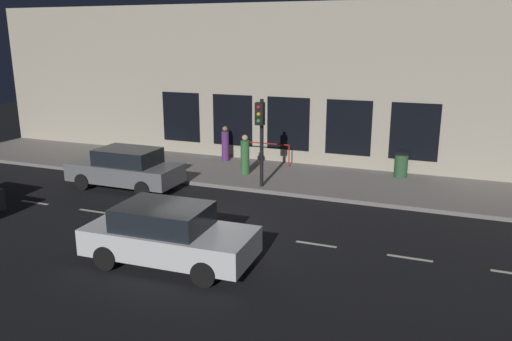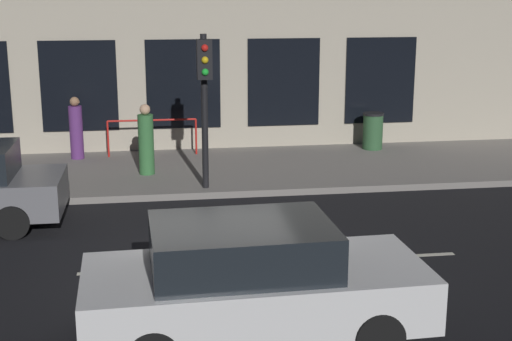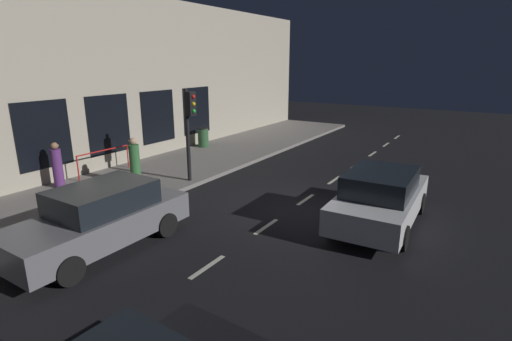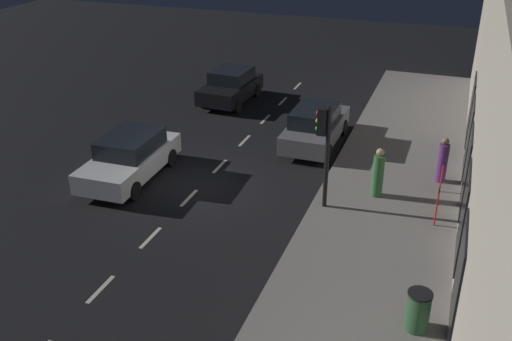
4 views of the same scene
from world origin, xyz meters
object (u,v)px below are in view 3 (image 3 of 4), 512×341
traffic_light (189,119)px  trash_bin (203,137)px  parked_car_1 (100,218)px  pedestrian_0 (57,167)px  parked_car_0 (380,197)px  pedestrian_1 (135,162)px

traffic_light → trash_bin: traffic_light is taller
parked_car_1 → trash_bin: size_ratio=4.43×
pedestrian_0 → parked_car_0: bearing=51.7°
pedestrian_0 → trash_bin: pedestrian_0 is taller
traffic_light → pedestrian_0: traffic_light is taller
parked_car_1 → pedestrian_1: 4.88m
traffic_light → parked_car_1: size_ratio=0.76×
traffic_light → parked_car_1: 5.55m
parked_car_1 → trash_bin: 11.13m
parked_car_0 → trash_bin: bearing=153.3°
parked_car_1 → pedestrian_1: pedestrian_1 is taller
parked_car_0 → parked_car_1: (5.39, 5.11, -0.00)m
pedestrian_1 → trash_bin: size_ratio=1.67×
traffic_light → trash_bin: bearing=-54.6°
parked_car_0 → parked_car_1: bearing=-138.2°
trash_bin → pedestrian_0: bearing=90.0°
parked_car_1 → trash_bin: (4.99, -9.95, -0.14)m
trash_bin → parked_car_1: bearing=116.6°
parked_car_0 → traffic_light: bearing=178.6°
parked_car_0 → pedestrian_0: (10.37, 3.12, 0.11)m
pedestrian_0 → pedestrian_1: (-1.91, -1.78, 0.03)m
parked_car_0 → trash_bin: 11.44m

